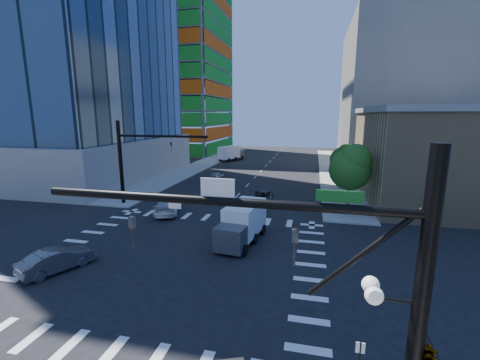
# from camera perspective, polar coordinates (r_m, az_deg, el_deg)

# --- Properties ---
(ground) EXTENTS (160.00, 160.00, 0.00)m
(ground) POSITION_cam_1_polar(r_m,az_deg,el_deg) (23.24, -11.05, -13.45)
(ground) COLOR black
(ground) RESTS_ON ground
(road_markings) EXTENTS (20.00, 20.00, 0.01)m
(road_markings) POSITION_cam_1_polar(r_m,az_deg,el_deg) (23.24, -11.05, -13.44)
(road_markings) COLOR silver
(road_markings) RESTS_ON ground
(sidewalk_ne) EXTENTS (5.00, 60.00, 0.15)m
(sidewalk_ne) POSITION_cam_1_polar(r_m,az_deg,el_deg) (60.05, 16.27, 1.83)
(sidewalk_ne) COLOR gray
(sidewalk_ne) RESTS_ON ground
(sidewalk_nw) EXTENTS (5.00, 60.00, 0.15)m
(sidewalk_nw) POSITION_cam_1_polar(r_m,az_deg,el_deg) (63.63, -6.82, 2.74)
(sidewalk_nw) COLOR gray
(sidewalk_nw) RESTS_ON ground
(construction_building) EXTENTS (25.16, 34.50, 70.60)m
(construction_building) POSITION_cam_1_polar(r_m,az_deg,el_deg) (90.06, -11.77, 20.83)
(construction_building) COLOR slate
(construction_building) RESTS_ON ground
(commercial_building) EXTENTS (20.50, 22.50, 10.60)m
(commercial_building) POSITION_cam_1_polar(r_m,az_deg,el_deg) (44.43, 34.27, 3.83)
(commercial_building) COLOR tan
(commercial_building) RESTS_ON ground
(bg_building_ne) EXTENTS (24.00, 30.00, 28.00)m
(bg_building_ne) POSITION_cam_1_polar(r_m,az_deg,el_deg) (76.46, 27.48, 13.49)
(bg_building_ne) COLOR #67635D
(bg_building_ne) RESTS_ON ground
(signal_mast_se) EXTENTS (10.51, 2.48, 9.00)m
(signal_mast_se) POSITION_cam_1_polar(r_m,az_deg,el_deg) (9.17, 23.50, -20.58)
(signal_mast_se) COLOR black
(signal_mast_se) RESTS_ON sidewalk_se
(signal_mast_nw) EXTENTS (10.20, 0.40, 9.00)m
(signal_mast_nw) POSITION_cam_1_polar(r_m,az_deg,el_deg) (36.24, -18.55, 4.22)
(signal_mast_nw) COLOR black
(signal_mast_nw) RESTS_ON sidewalk_nw
(tree_south) EXTENTS (4.16, 4.16, 6.82)m
(tree_south) POSITION_cam_1_polar(r_m,az_deg,el_deg) (33.65, 19.26, 2.27)
(tree_south) COLOR #382316
(tree_south) RESTS_ON sidewalk_ne
(tree_north) EXTENTS (3.54, 3.52, 5.78)m
(tree_north) POSITION_cam_1_polar(r_m,az_deg,el_deg) (45.61, 18.02, 3.74)
(tree_north) COLOR #382316
(tree_north) RESTS_ON sidewalk_ne
(car_nb_far) EXTENTS (2.57, 4.76, 1.27)m
(car_nb_far) POSITION_cam_1_polar(r_m,az_deg,el_deg) (36.07, 4.09, -3.10)
(car_nb_far) COLOR black
(car_nb_far) RESTS_ON ground
(car_sb_near) EXTENTS (3.78, 5.82, 1.57)m
(car_sb_near) POSITION_cam_1_polar(r_m,az_deg,el_deg) (33.09, -12.75, -4.44)
(car_sb_near) COLOR white
(car_sb_near) RESTS_ON ground
(car_sb_mid) EXTENTS (1.67, 3.91, 1.32)m
(car_sb_mid) POSITION_cam_1_polar(r_m,az_deg,el_deg) (48.56, -4.25, 0.74)
(car_sb_mid) COLOR #A4A6AB
(car_sb_mid) RESTS_ON ground
(car_sb_cross) EXTENTS (3.24, 4.66, 1.46)m
(car_sb_cross) POSITION_cam_1_polar(r_m,az_deg,el_deg) (23.90, -29.74, -12.21)
(car_sb_cross) COLOR #535458
(car_sb_cross) RESTS_ON ground
(box_truck_near) EXTENTS (3.10, 5.82, 2.91)m
(box_truck_near) POSITION_cam_1_polar(r_m,az_deg,el_deg) (24.83, 0.16, -8.35)
(box_truck_near) COLOR black
(box_truck_near) RESTS_ON ground
(box_truck_far) EXTENTS (4.65, 6.47, 3.12)m
(box_truck_far) POSITION_cam_1_polar(r_m,az_deg,el_deg) (69.19, -1.47, 4.61)
(box_truck_far) COLOR black
(box_truck_far) RESTS_ON ground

